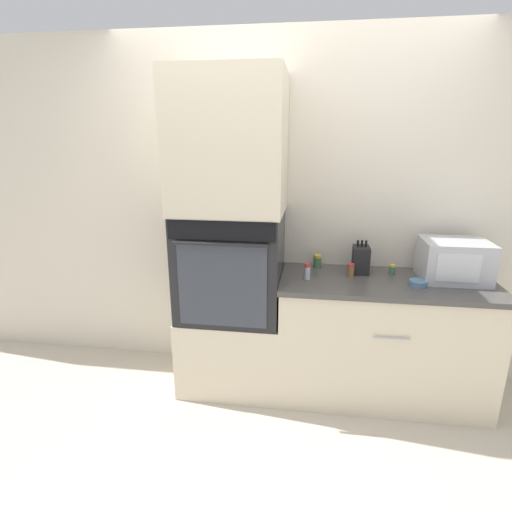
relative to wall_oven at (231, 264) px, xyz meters
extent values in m
plane|color=beige|center=(0.36, -0.30, -0.93)|extent=(12.00, 12.00, 0.00)
cube|color=beige|center=(0.36, 0.33, 0.32)|extent=(8.00, 0.05, 2.50)
cube|color=beige|center=(0.00, 0.00, -0.65)|extent=(0.72, 0.60, 0.56)
cube|color=black|center=(0.00, 0.00, 0.00)|extent=(0.70, 0.59, 0.74)
cube|color=black|center=(0.00, -0.30, 0.30)|extent=(0.67, 0.01, 0.13)
cube|color=orange|center=(0.00, -0.30, 0.30)|extent=(0.09, 0.00, 0.03)
cube|color=#333842|center=(0.00, -0.30, -0.05)|extent=(0.57, 0.01, 0.55)
cylinder|color=black|center=(0.00, -0.33, 0.23)|extent=(0.59, 0.02, 0.02)
cube|color=beige|center=(0.00, 0.00, 0.81)|extent=(0.72, 0.60, 0.89)
cube|color=beige|center=(1.06, 0.00, -0.52)|extent=(1.40, 0.60, 0.83)
cube|color=#474442|center=(1.06, 0.00, -0.08)|extent=(1.42, 0.63, 0.03)
cylinder|color=#B7B7BC|center=(1.06, -0.31, -0.33)|extent=(0.22, 0.01, 0.01)
cube|color=#B2B5BA|center=(1.49, 0.08, 0.07)|extent=(0.42, 0.33, 0.27)
cube|color=silver|center=(1.46, -0.09, 0.07)|extent=(0.26, 0.01, 0.18)
cube|color=black|center=(0.90, 0.14, 0.03)|extent=(0.11, 0.15, 0.19)
cylinder|color=black|center=(0.87, 0.14, 0.14)|extent=(0.02, 0.02, 0.04)
cylinder|color=black|center=(0.90, 0.14, 0.14)|extent=(0.02, 0.02, 0.04)
cylinder|color=black|center=(0.92, 0.14, 0.14)|extent=(0.02, 0.02, 0.04)
cylinder|color=#517599|center=(1.24, -0.07, -0.05)|extent=(0.11, 0.11, 0.04)
cylinder|color=#427047|center=(1.12, 0.15, -0.04)|extent=(0.04, 0.04, 0.05)
cylinder|color=gold|center=(1.12, 0.15, -0.01)|extent=(0.04, 0.04, 0.01)
cylinder|color=#427047|center=(0.60, 0.23, -0.03)|extent=(0.06, 0.06, 0.07)
cylinder|color=gold|center=(0.60, 0.23, 0.02)|extent=(0.05, 0.05, 0.02)
cylinder|color=brown|center=(0.82, 0.05, -0.03)|extent=(0.05, 0.05, 0.07)
cylinder|color=red|center=(0.82, 0.05, 0.01)|extent=(0.04, 0.04, 0.02)
cylinder|color=silver|center=(0.53, -0.05, -0.02)|extent=(0.04, 0.04, 0.08)
cylinder|color=red|center=(0.53, -0.05, 0.03)|extent=(0.04, 0.04, 0.02)
camera|label=1|loc=(0.55, -2.60, 0.85)|focal=28.00mm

